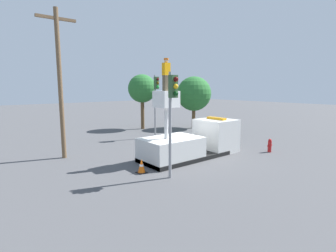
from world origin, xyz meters
name	(u,v)px	position (x,y,z in m)	size (l,w,h in m)	color
ground_plane	(185,158)	(0.00, 0.00, 0.00)	(120.00, 120.00, 0.00)	#4C4C4F
bucket_truck	(193,142)	(0.64, 0.00, 0.91)	(6.68, 2.38, 4.04)	black
worker	(166,75)	(-1.44, 0.00, 4.92)	(0.40, 0.26, 1.75)	brown
traffic_light_pole	(172,104)	(-2.89, -2.24, 3.49)	(0.34, 0.57, 4.93)	gray
traffic_light_across	(156,94)	(2.39, 6.14, 3.70)	(0.34, 0.57, 5.22)	gray
fire_hydrant	(270,146)	(5.34, -2.42, 0.44)	(0.48, 0.24, 0.89)	red
traffic_cone_rear	(141,166)	(-3.54, -0.65, 0.34)	(0.47, 0.47, 0.71)	black
tree_left_bg	(142,89)	(4.22, 10.95, 4.05)	(2.83, 2.83, 5.51)	brown
tree_right_bg	(194,94)	(8.59, 8.00, 3.55)	(3.52, 3.52, 5.32)	brown
utility_pole	(60,80)	(-5.63, 4.67, 4.67)	(2.20, 0.26, 8.68)	brown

